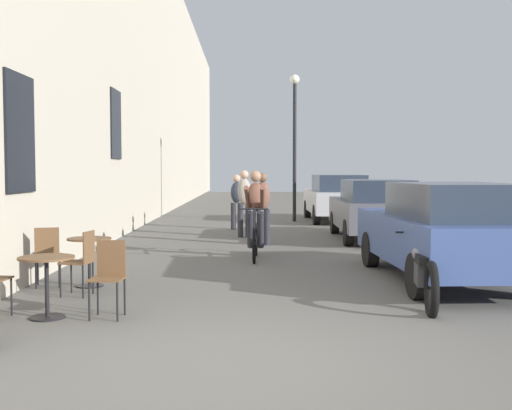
% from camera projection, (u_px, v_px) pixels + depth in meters
% --- Properties ---
extents(ground_plane, '(88.00, 88.00, 0.00)m').
position_uv_depth(ground_plane, '(240.00, 362.00, 5.58)').
color(ground_plane, '#5B5954').
extents(building_facade_left, '(0.54, 68.00, 10.40)m').
position_uv_depth(building_facade_left, '(134.00, 58.00, 19.22)').
color(building_facade_left, '#B7AD99').
rests_on(building_facade_left, ground_plane).
extents(cafe_table_near, '(0.64, 0.64, 0.72)m').
position_uv_depth(cafe_table_near, '(47.00, 274.00, 7.19)').
color(cafe_table_near, black).
rests_on(cafe_table_near, ground_plane).
extents(cafe_chair_near_toward_street, '(0.40, 0.40, 0.89)m').
position_uv_depth(cafe_chair_near_toward_street, '(109.00, 273.00, 7.28)').
color(cafe_chair_near_toward_street, black).
rests_on(cafe_chair_near_toward_street, ground_plane).
extents(cafe_table_mid, '(0.64, 0.64, 0.72)m').
position_uv_depth(cafe_table_mid, '(89.00, 251.00, 9.18)').
color(cafe_table_mid, black).
rests_on(cafe_table_mid, ground_plane).
extents(cafe_chair_mid_toward_street, '(0.46, 0.46, 0.89)m').
position_uv_depth(cafe_chair_mid_toward_street, '(48.00, 252.00, 9.09)').
color(cafe_chair_mid_toward_street, black).
rests_on(cafe_chair_mid_toward_street, ground_plane).
extents(cafe_chair_mid_toward_wall, '(0.44, 0.44, 0.89)m').
position_uv_depth(cafe_chair_mid_toward_wall, '(82.00, 258.00, 8.49)').
color(cafe_chair_mid_toward_wall, black).
rests_on(cafe_chair_mid_toward_wall, ground_plane).
extents(cyclist_on_bicycle, '(0.52, 1.76, 1.74)m').
position_uv_depth(cyclist_on_bicycle, '(255.00, 217.00, 12.13)').
color(cyclist_on_bicycle, black).
rests_on(cyclist_on_bicycle, ground_plane).
extents(pedestrian_near, '(0.34, 0.24, 1.66)m').
position_uv_depth(pedestrian_near, '(263.00, 204.00, 14.26)').
color(pedestrian_near, '#26262D').
rests_on(pedestrian_near, ground_plane).
extents(pedestrian_mid, '(0.37, 0.29, 1.72)m').
position_uv_depth(pedestrian_mid, '(244.00, 199.00, 15.95)').
color(pedestrian_mid, '#26262D').
rests_on(pedestrian_mid, ground_plane).
extents(pedestrian_far, '(0.38, 0.29, 1.59)m').
position_uv_depth(pedestrian_far, '(237.00, 199.00, 18.07)').
color(pedestrian_far, '#26262D').
rests_on(pedestrian_far, ground_plane).
extents(street_lamp, '(0.32, 0.32, 4.90)m').
position_uv_depth(street_lamp, '(295.00, 129.00, 20.76)').
color(street_lamp, black).
rests_on(street_lamp, ground_plane).
extents(parked_car_nearest, '(1.92, 4.35, 1.53)m').
position_uv_depth(parked_car_nearest, '(445.00, 230.00, 9.56)').
color(parked_car_nearest, '#384C84').
rests_on(parked_car_nearest, ground_plane).
extents(parked_car_second, '(1.86, 4.24, 1.49)m').
position_uv_depth(parked_car_second, '(374.00, 209.00, 15.34)').
color(parked_car_second, '#595960').
rests_on(parked_car_second, ground_plane).
extents(parked_car_third, '(1.87, 4.41, 1.57)m').
position_uv_depth(parked_car_third, '(337.00, 197.00, 20.97)').
color(parked_car_third, '#B7B7BC').
rests_on(parked_car_third, ground_plane).
extents(parked_motorcycle, '(0.62, 2.14, 0.92)m').
position_uv_depth(parked_motorcycle, '(424.00, 272.00, 8.05)').
color(parked_motorcycle, black).
rests_on(parked_motorcycle, ground_plane).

